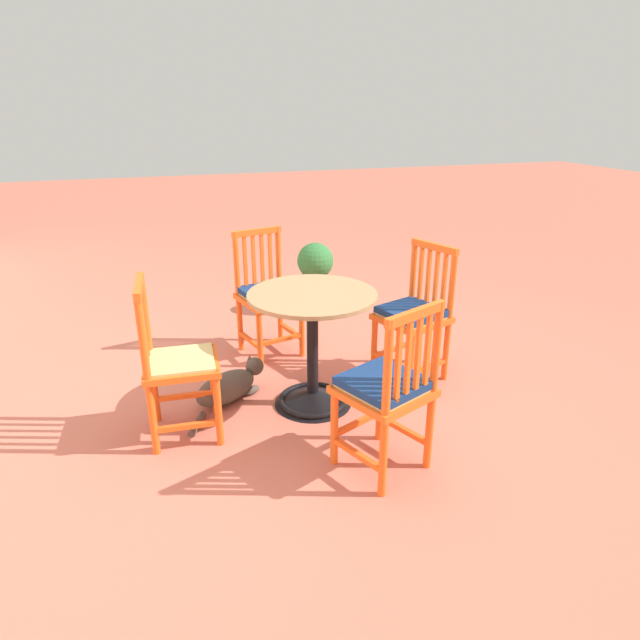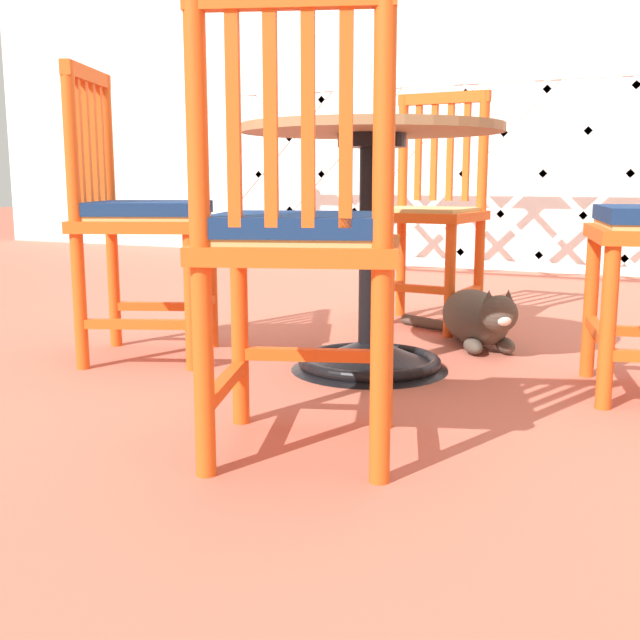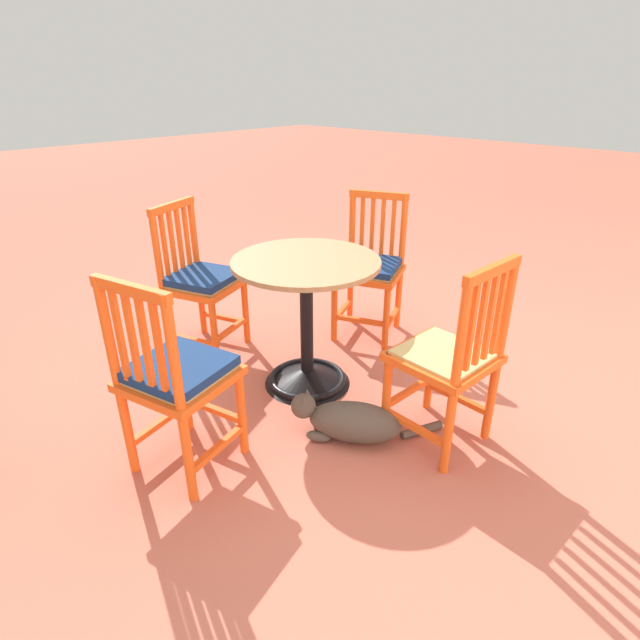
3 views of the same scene
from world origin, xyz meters
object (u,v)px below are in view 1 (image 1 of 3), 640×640
(tabby_cat, at_px, (231,386))
(terracotta_planter, at_px, (315,275))
(orange_chair_by_planter, at_px, (414,315))
(orange_chair_facing_out, at_px, (176,364))
(orange_chair_at_corner, at_px, (387,390))
(orange_chair_near_fence, at_px, (268,296))
(cafe_table, at_px, (313,362))

(tabby_cat, bearing_deg, terracotta_planter, -36.01)
(orange_chair_by_planter, height_order, orange_chair_facing_out, same)
(orange_chair_at_corner, xyz_separation_m, terracotta_planter, (2.32, -0.37, -0.12))
(tabby_cat, bearing_deg, orange_chair_by_planter, -93.12)
(terracotta_planter, bearing_deg, orange_chair_at_corner, 170.92)
(terracotta_planter, bearing_deg, orange_chair_by_planter, -171.05)
(orange_chair_by_planter, height_order, tabby_cat, orange_chair_by_planter)
(orange_chair_near_fence, xyz_separation_m, orange_chair_facing_out, (-0.92, 0.73, -0.01))
(cafe_table, bearing_deg, terracotta_planter, -18.24)
(cafe_table, relative_size, orange_chair_near_fence, 0.83)
(orange_chair_facing_out, bearing_deg, terracotta_planter, -38.49)
(orange_chair_near_fence, relative_size, terracotta_planter, 1.47)
(tabby_cat, distance_m, terracotta_planter, 1.72)
(orange_chair_by_planter, relative_size, tabby_cat, 1.64)
(orange_chair_facing_out, height_order, tabby_cat, orange_chair_facing_out)
(orange_chair_near_fence, bearing_deg, terracotta_planter, -38.62)
(cafe_table, height_order, orange_chair_near_fence, orange_chair_near_fence)
(orange_chair_facing_out, distance_m, tabby_cat, 0.55)
(orange_chair_at_corner, bearing_deg, orange_chair_facing_out, 55.99)
(cafe_table, relative_size, orange_chair_facing_out, 0.83)
(orange_chair_near_fence, height_order, tabby_cat, orange_chair_near_fence)
(orange_chair_by_planter, bearing_deg, terracotta_planter, 8.95)
(orange_chair_near_fence, xyz_separation_m, terracotta_planter, (0.75, -0.60, -0.12))
(orange_chair_by_planter, bearing_deg, cafe_table, 100.94)
(orange_chair_by_planter, relative_size, orange_chair_facing_out, 1.00)
(orange_chair_at_corner, xyz_separation_m, orange_chair_near_fence, (1.56, 0.23, 0.00))
(orange_chair_near_fence, relative_size, orange_chair_facing_out, 1.00)
(orange_chair_near_fence, distance_m, tabby_cat, 0.82)
(orange_chair_near_fence, distance_m, orange_chair_facing_out, 1.17)
(orange_chair_by_planter, xyz_separation_m, terracotta_planter, (1.44, 0.23, -0.12))
(orange_chair_near_fence, height_order, orange_chair_facing_out, same)
(orange_chair_facing_out, xyz_separation_m, terracotta_planter, (1.67, -1.33, -0.11))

